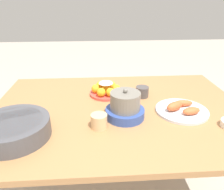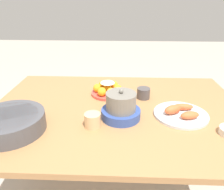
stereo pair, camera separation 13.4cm
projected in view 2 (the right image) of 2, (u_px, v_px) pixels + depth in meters
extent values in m
cylinder|color=#A87547|center=(199.00, 125.00, 1.85)|extent=(0.06, 0.06, 0.74)
cylinder|color=#A87547|center=(38.00, 121.00, 1.90)|extent=(0.06, 0.06, 0.74)
cube|color=#A87547|center=(117.00, 110.00, 1.28)|extent=(1.48, 1.05, 0.03)
cylinder|color=#E04C42|center=(108.00, 93.00, 1.45)|extent=(0.21, 0.21, 0.02)
sphere|color=#F4A823|center=(97.00, 88.00, 1.43)|extent=(0.06, 0.06, 0.06)
sphere|color=#F4A823|center=(102.00, 92.00, 1.38)|extent=(0.06, 0.06, 0.06)
sphere|color=#F4A823|center=(111.00, 92.00, 1.37)|extent=(0.06, 0.06, 0.06)
sphere|color=#F4A823|center=(118.00, 89.00, 1.42)|extent=(0.06, 0.06, 0.06)
sphere|color=#F4A823|center=(114.00, 85.00, 1.48)|extent=(0.06, 0.06, 0.06)
sphere|color=#F4A823|center=(103.00, 85.00, 1.48)|extent=(0.06, 0.06, 0.06)
ellipsoid|color=white|center=(108.00, 83.00, 1.41)|extent=(0.09, 0.09, 0.02)
sphere|color=#F4A823|center=(108.00, 88.00, 1.43)|extent=(0.06, 0.06, 0.06)
cylinder|color=#4C4C51|center=(10.00, 123.00, 1.05)|extent=(0.33, 0.33, 0.09)
cylinder|color=brown|center=(8.00, 116.00, 1.03)|extent=(0.27, 0.27, 0.01)
cylinder|color=silver|center=(181.00, 114.00, 1.19)|extent=(0.29, 0.29, 0.01)
ellipsoid|color=#E06033|center=(173.00, 110.00, 1.18)|extent=(0.11, 0.09, 0.05)
ellipsoid|color=#E06033|center=(190.00, 115.00, 1.13)|extent=(0.11, 0.07, 0.04)
ellipsoid|color=#E06033|center=(183.00, 107.00, 1.22)|extent=(0.11, 0.04, 0.04)
cylinder|color=#4C4747|center=(143.00, 93.00, 1.38)|extent=(0.08, 0.08, 0.07)
cylinder|color=#DBB27F|center=(93.00, 120.00, 1.08)|extent=(0.08, 0.08, 0.07)
cylinder|color=#334C99|center=(121.00, 114.00, 1.17)|extent=(0.21, 0.21, 0.05)
cylinder|color=slate|center=(121.00, 102.00, 1.14)|extent=(0.16, 0.16, 0.10)
sphere|color=slate|center=(121.00, 91.00, 1.11)|extent=(0.02, 0.02, 0.02)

